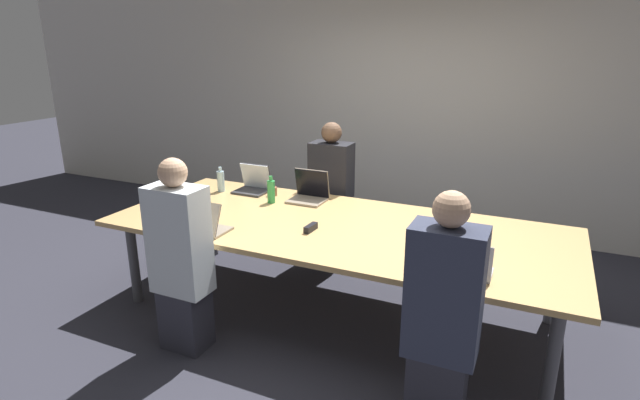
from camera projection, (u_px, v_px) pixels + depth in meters
ground_plane at (335, 311)px, 4.14m from camera, size 24.00×24.00×0.00m
curtain_wall at (415, 109)px, 5.74m from camera, size 12.00×0.06×2.80m
conference_table at (336, 231)px, 3.92m from camera, size 3.58×1.46×0.76m
laptop_far_midleft at (310, 192)px, 4.49m from camera, size 0.32×0.27×0.28m
person_far_midleft at (331, 196)px, 4.92m from camera, size 0.40×0.24×1.41m
bottle_far_midleft at (271, 191)px, 4.42m from camera, size 0.07×0.07×0.24m
laptop_far_left at (254, 184)px, 4.76m from camera, size 0.31×0.26×0.26m
cup_far_left at (273, 191)px, 4.64m from camera, size 0.08×0.08×0.08m
bottle_far_left at (221, 181)px, 4.76m from camera, size 0.07×0.07×0.24m
laptop_near_right at (465, 266)px, 3.03m from camera, size 0.32×0.22×0.23m
person_near_right at (442, 318)px, 2.74m from camera, size 0.40×0.24×1.41m
laptop_near_left at (204, 224)px, 3.72m from camera, size 0.33×0.26×0.25m
person_near_left at (181, 260)px, 3.46m from camera, size 0.40×0.24×1.41m
bottle_near_left at (182, 212)px, 3.89m from camera, size 0.08×0.08×0.23m
stapler at (311, 228)px, 3.77m from camera, size 0.05×0.15×0.05m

